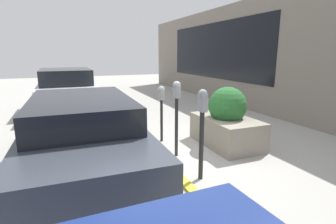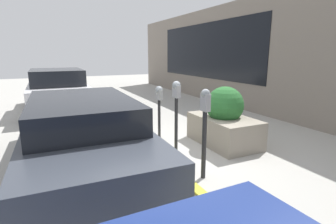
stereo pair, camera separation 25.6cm
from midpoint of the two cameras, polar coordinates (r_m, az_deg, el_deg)
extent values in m
plane|color=#ADAAA3|center=(5.15, 0.59, -9.96)|extent=(40.00, 40.00, 0.00)
cube|color=gold|center=(5.11, -0.25, -9.89)|extent=(24.50, 0.16, 0.04)
cube|color=black|center=(11.69, 10.29, 12.99)|extent=(7.35, 0.02, 2.28)
cylinder|color=#232326|center=(4.20, 9.01, -7.31)|extent=(0.07, 0.07, 1.11)
cube|color=#99999E|center=(4.02, 9.35, 2.00)|extent=(0.17, 0.09, 0.27)
sphere|color=gray|center=(4.00, 9.42, 3.92)|extent=(0.14, 0.14, 0.14)
cylinder|color=#232326|center=(5.08, 3.29, -3.35)|extent=(0.06, 0.06, 1.16)
cube|color=#99999E|center=(4.93, 3.39, 4.46)|extent=(0.19, 0.09, 0.23)
sphere|color=gray|center=(4.92, 3.41, 5.82)|extent=(0.16, 0.16, 0.16)
cylinder|color=#232326|center=(5.95, -0.18, -1.89)|extent=(0.06, 0.06, 0.97)
cube|color=#99999E|center=(5.83, -0.19, 3.80)|extent=(0.19, 0.09, 0.22)
sphere|color=gray|center=(5.82, -0.19, 4.89)|extent=(0.16, 0.16, 0.16)
cube|color=gray|center=(5.94, 13.76, -4.09)|extent=(1.62, 0.96, 0.61)
sphere|color=#28662D|center=(5.80, 14.05, 1.33)|extent=(0.82, 0.82, 0.82)
cube|color=#383D47|center=(4.84, -16.71, -4.54)|extent=(4.84, 1.87, 0.56)
cube|color=black|center=(4.54, -16.84, 0.59)|extent=(2.53, 1.60, 0.40)
cylinder|color=black|center=(6.44, -10.76, -2.57)|extent=(0.63, 0.21, 0.63)
cylinder|color=black|center=(6.34, -25.21, -3.81)|extent=(0.63, 0.21, 0.63)
cylinder|color=black|center=(3.74, -1.23, -13.75)|extent=(0.63, 0.21, 0.63)
cylinder|color=black|center=(3.57, -27.35, -16.63)|extent=(0.63, 0.21, 0.63)
cube|color=silver|center=(10.17, -20.46, 4.35)|extent=(4.36, 1.87, 0.56)
cube|color=black|center=(9.94, -20.65, 7.29)|extent=(2.27, 1.64, 0.51)
cylinder|color=black|center=(11.60, -16.36, 4.16)|extent=(0.75, 0.22, 0.75)
cylinder|color=black|center=(11.56, -24.86, 3.47)|extent=(0.75, 0.22, 0.75)
cylinder|color=black|center=(8.95, -14.49, 1.89)|extent=(0.75, 0.22, 0.75)
cylinder|color=black|center=(8.89, -25.51, 0.99)|extent=(0.75, 0.22, 0.75)
camera|label=1|loc=(0.13, 91.50, -0.33)|focal=28.00mm
camera|label=2|loc=(0.13, -88.50, 0.33)|focal=28.00mm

